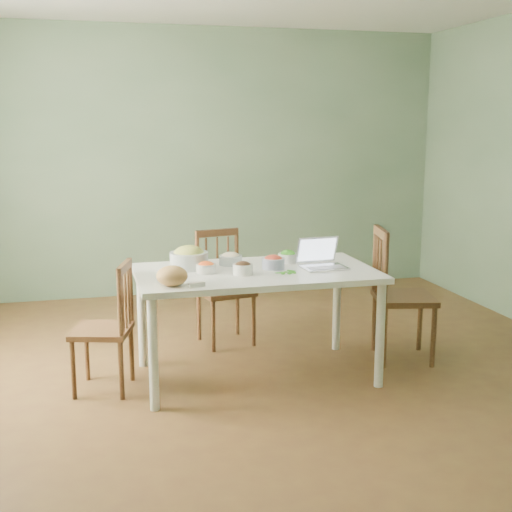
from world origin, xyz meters
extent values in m
cube|color=#51331E|center=(0.00, 0.00, 0.00)|extent=(5.00, 5.00, 0.00)
cube|color=slate|center=(0.00, 2.50, 1.35)|extent=(5.00, 0.00, 2.70)
cube|color=slate|center=(0.00, -2.50, 1.35)|extent=(5.00, 0.00, 2.70)
ellipsoid|color=tan|center=(-0.72, -0.31, 0.83)|extent=(0.22, 0.22, 0.13)
cube|color=silver|center=(-0.58, -0.38, 0.78)|extent=(0.11, 0.06, 0.03)
cylinder|color=tan|center=(0.29, 0.35, 0.77)|extent=(0.19, 0.19, 0.02)
camera|label=1|loc=(-1.23, -4.37, 1.76)|focal=47.27mm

